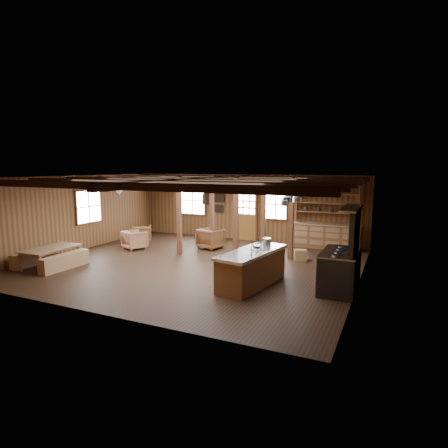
{
  "coord_description": "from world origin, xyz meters",
  "views": [
    {
      "loc": [
        5.8,
        -10.29,
        3.12
      ],
      "look_at": [
        0.53,
        1.07,
        1.2
      ],
      "focal_mm": 30.0,
      "sensor_mm": 36.0,
      "label": 1
    }
  ],
  "objects_px": {
    "kitchen_island": "(252,268)",
    "armchair_c": "(135,240)",
    "commercial_range": "(342,265)",
    "armchair_a": "(142,234)",
    "dining_table": "(52,257)",
    "armchair_b": "(211,239)"
  },
  "relations": [
    {
      "from": "armchair_a",
      "to": "armchair_c",
      "type": "bearing_deg",
      "value": 80.72
    },
    {
      "from": "kitchen_island",
      "to": "armchair_c",
      "type": "height_order",
      "value": "kitchen_island"
    },
    {
      "from": "commercial_range",
      "to": "armchair_c",
      "type": "height_order",
      "value": "commercial_range"
    },
    {
      "from": "dining_table",
      "to": "armchair_b",
      "type": "height_order",
      "value": "armchair_b"
    },
    {
      "from": "kitchen_island",
      "to": "armchair_c",
      "type": "distance_m",
      "value": 6.08
    },
    {
      "from": "commercial_range",
      "to": "armchair_a",
      "type": "xyz_separation_m",
      "value": [
        -8.43,
        2.94,
        -0.33
      ]
    },
    {
      "from": "commercial_range",
      "to": "dining_table",
      "type": "height_order",
      "value": "commercial_range"
    },
    {
      "from": "commercial_range",
      "to": "armchair_b",
      "type": "distance_m",
      "value": 6.06
    },
    {
      "from": "kitchen_island",
      "to": "armchair_b",
      "type": "distance_m",
      "value": 4.68
    },
    {
      "from": "kitchen_island",
      "to": "armchair_c",
      "type": "relative_size",
      "value": 3.32
    },
    {
      "from": "dining_table",
      "to": "armchair_a",
      "type": "relative_size",
      "value": 2.29
    },
    {
      "from": "kitchen_island",
      "to": "dining_table",
      "type": "bearing_deg",
      "value": -163.16
    },
    {
      "from": "armchair_b",
      "to": "armchair_c",
      "type": "relative_size",
      "value": 1.09
    },
    {
      "from": "kitchen_island",
      "to": "commercial_range",
      "type": "distance_m",
      "value": 2.29
    },
    {
      "from": "commercial_range",
      "to": "dining_table",
      "type": "xyz_separation_m",
      "value": [
        -8.54,
        -1.46,
        -0.37
      ]
    },
    {
      "from": "armchair_a",
      "to": "armchair_b",
      "type": "bearing_deg",
      "value": 146.37
    },
    {
      "from": "dining_table",
      "to": "armchair_a",
      "type": "bearing_deg",
      "value": -3.97
    },
    {
      "from": "armchair_a",
      "to": "armchair_c",
      "type": "height_order",
      "value": "armchair_c"
    },
    {
      "from": "armchair_a",
      "to": "kitchen_island",
      "type": "bearing_deg",
      "value": 115.76
    },
    {
      "from": "commercial_range",
      "to": "armchair_a",
      "type": "relative_size",
      "value": 2.8
    },
    {
      "from": "dining_table",
      "to": "armchair_b",
      "type": "xyz_separation_m",
      "value": [
        3.3,
        4.48,
        0.08
      ]
    },
    {
      "from": "kitchen_island",
      "to": "armchair_a",
      "type": "height_order",
      "value": "kitchen_island"
    }
  ]
}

